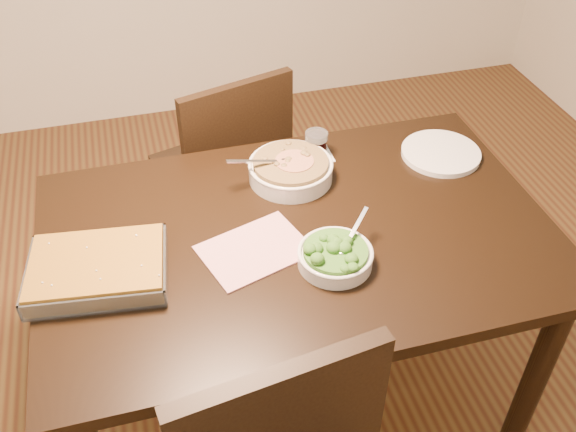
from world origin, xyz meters
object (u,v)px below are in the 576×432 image
object	(u,v)px
table	(298,256)
stew_bowl	(291,169)
wine_tumbler	(316,144)
chair_far	(227,165)
baking_dish	(98,269)
dinner_plate	(441,153)
broccoli_bowl	(335,256)

from	to	relation	value
table	stew_bowl	xyz separation A→B (m)	(0.04, 0.24, 0.13)
wine_tumbler	stew_bowl	bearing A→B (deg)	-138.99
table	chair_far	xyz separation A→B (m)	(-0.08, 0.70, -0.16)
baking_dish	dinner_plate	bearing A→B (deg)	20.98
broccoli_bowl	wine_tumbler	distance (m)	0.49
table	wine_tumbler	xyz separation A→B (m)	(0.15, 0.33, 0.14)
baking_dish	dinner_plate	world-z (taller)	baking_dish
wine_tumbler	baking_dish	bearing A→B (deg)	-151.75
table	baking_dish	world-z (taller)	baking_dish
baking_dish	chair_far	size ratio (longest dim) A/B	0.41
broccoli_bowl	wine_tumbler	bearing A→B (deg)	78.66
chair_far	stew_bowl	bearing A→B (deg)	88.18
broccoli_bowl	baking_dish	size ratio (longest dim) A/B	0.53
baking_dish	table	bearing A→B (deg)	11.02
broccoli_bowl	dinner_plate	size ratio (longest dim) A/B	0.79
baking_dish	wine_tumbler	size ratio (longest dim) A/B	4.54
stew_bowl	chair_far	size ratio (longest dim) A/B	0.32
table	broccoli_bowl	bearing A→B (deg)	-68.52
stew_bowl	wine_tumbler	size ratio (longest dim) A/B	3.47
stew_bowl	wine_tumbler	xyz separation A→B (m)	(0.11, 0.09, 0.01)
table	baking_dish	bearing A→B (deg)	-176.01
broccoli_bowl	table	bearing A→B (deg)	111.48
wine_tumbler	chair_far	bearing A→B (deg)	122.06
table	wine_tumbler	distance (m)	0.39
wine_tumbler	broccoli_bowl	bearing A→B (deg)	-101.34
chair_far	dinner_plate	bearing A→B (deg)	126.08
chair_far	wine_tumbler	bearing A→B (deg)	105.66
baking_dish	chair_far	world-z (taller)	chair_far
stew_bowl	wine_tumbler	distance (m)	0.15
table	dinner_plate	xyz separation A→B (m)	(0.54, 0.23, 0.10)
dinner_plate	chair_far	world-z (taller)	chair_far
stew_bowl	chair_far	bearing A→B (deg)	104.58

